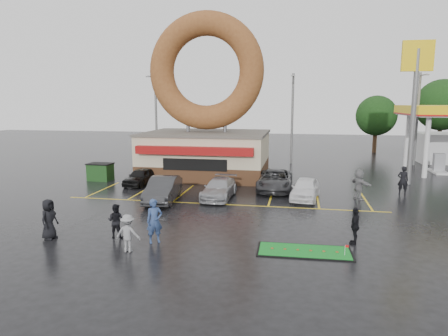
% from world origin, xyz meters
% --- Properties ---
extents(ground, '(120.00, 120.00, 0.00)m').
position_xyz_m(ground, '(0.00, 0.00, 0.00)').
color(ground, black).
rests_on(ground, ground).
extents(donut_shop, '(10.20, 8.70, 13.50)m').
position_xyz_m(donut_shop, '(-3.00, 12.97, 4.46)').
color(donut_shop, '#472B19').
rests_on(donut_shop, ground).
extents(shell_sign, '(2.20, 0.36, 10.60)m').
position_xyz_m(shell_sign, '(13.00, 12.00, 7.38)').
color(shell_sign, slate).
rests_on(shell_sign, ground).
extents(streetlight_left, '(0.40, 2.21, 9.00)m').
position_xyz_m(streetlight_left, '(-10.00, 19.92, 4.78)').
color(streetlight_left, slate).
rests_on(streetlight_left, ground).
extents(streetlight_mid, '(0.40, 2.21, 9.00)m').
position_xyz_m(streetlight_mid, '(4.00, 20.92, 4.78)').
color(streetlight_mid, slate).
rests_on(streetlight_mid, ground).
extents(streetlight_right, '(0.40, 2.21, 9.00)m').
position_xyz_m(streetlight_right, '(16.00, 21.92, 4.78)').
color(streetlight_right, slate).
rests_on(streetlight_right, ground).
extents(tree_far_c, '(6.30, 6.30, 9.00)m').
position_xyz_m(tree_far_c, '(22.00, 34.00, 5.84)').
color(tree_far_c, '#332114').
rests_on(tree_far_c, ground).
extents(tree_far_d, '(4.90, 4.90, 7.00)m').
position_xyz_m(tree_far_d, '(14.00, 32.00, 4.53)').
color(tree_far_d, '#332114').
rests_on(tree_far_d, ground).
extents(car_black, '(1.80, 3.80, 1.26)m').
position_xyz_m(car_black, '(-6.96, 8.00, 0.63)').
color(car_black, black).
rests_on(car_black, ground).
extents(car_dgrey, '(2.09, 4.80, 1.54)m').
position_xyz_m(car_dgrey, '(-3.61, 3.50, 0.77)').
color(car_dgrey, '#2B2C2E').
rests_on(car_dgrey, ground).
extents(car_silver, '(1.96, 4.46, 1.27)m').
position_xyz_m(car_silver, '(-0.31, 4.97, 0.64)').
color(car_silver, '#9D9EA2').
rests_on(car_silver, ground).
extents(car_grey, '(2.43, 5.21, 1.44)m').
position_xyz_m(car_grey, '(3.12, 8.00, 0.72)').
color(car_grey, '#2F2F32').
rests_on(car_grey, ground).
extents(car_white, '(2.14, 4.20, 1.37)m').
position_xyz_m(car_white, '(5.19, 5.74, 0.69)').
color(car_white, white).
rests_on(car_white, ground).
extents(person_blue, '(0.86, 0.79, 1.98)m').
position_xyz_m(person_blue, '(-1.50, -3.73, 0.99)').
color(person_blue, navy).
rests_on(person_blue, ground).
extents(person_blackjkt, '(0.78, 0.61, 1.59)m').
position_xyz_m(person_blackjkt, '(-3.49, -3.43, 0.80)').
color(person_blackjkt, black).
rests_on(person_blackjkt, ground).
extents(person_hoodie, '(1.04, 0.61, 1.60)m').
position_xyz_m(person_hoodie, '(-2.21, -4.99, 0.80)').
color(person_hoodie, gray).
rests_on(person_hoodie, ground).
extents(person_bystander, '(0.70, 0.98, 1.86)m').
position_xyz_m(person_bystander, '(-6.41, -4.14, 0.93)').
color(person_bystander, black).
rests_on(person_bystander, ground).
extents(person_cameraman, '(0.63, 1.03, 1.64)m').
position_xyz_m(person_cameraman, '(7.22, -2.29, 0.82)').
color(person_cameraman, black).
rests_on(person_cameraman, ground).
extents(person_walker_near, '(1.42, 1.87, 1.97)m').
position_xyz_m(person_walker_near, '(8.58, 6.28, 0.98)').
color(person_walker_near, gray).
rests_on(person_walker_near, ground).
extents(person_walker_far, '(0.74, 0.52, 1.93)m').
position_xyz_m(person_walker_far, '(11.71, 8.37, 0.96)').
color(person_walker_far, black).
rests_on(person_walker_far, ground).
extents(dumpster, '(1.87, 1.30, 1.30)m').
position_xyz_m(dumpster, '(-10.81, 9.11, 0.65)').
color(dumpster, '#1C451A').
rests_on(dumpster, ground).
extents(putting_green, '(3.95, 1.79, 0.49)m').
position_xyz_m(putting_green, '(5.04, -3.68, 0.03)').
color(putting_green, black).
rests_on(putting_green, ground).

